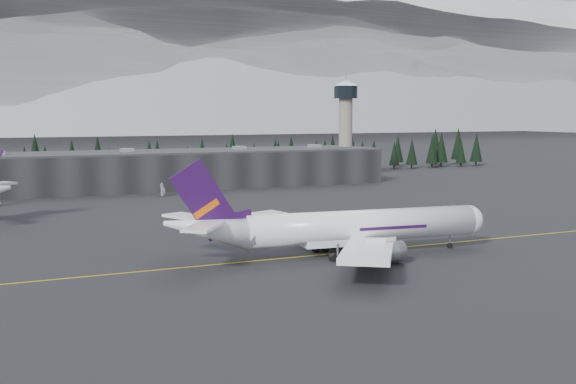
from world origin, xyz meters
name	(u,v)px	position (x,y,z in m)	size (l,w,h in m)	color
ground	(334,251)	(0.00, 0.00, 0.00)	(1400.00, 1400.00, 0.00)	black
taxiline	(339,253)	(0.00, -2.00, 0.01)	(400.00, 0.40, 0.02)	gold
terminal	(157,170)	(0.00, 125.00, 6.30)	(160.00, 30.00, 12.60)	black
control_tower	(346,118)	(75.00, 128.00, 23.41)	(10.00, 10.00, 37.70)	gray
treeline	(132,160)	(0.00, 162.00, 7.50)	(360.00, 20.00, 15.00)	black
jet_main	(335,228)	(-1.91, -3.90, 5.04)	(60.65, 55.72, 17.86)	white
gse_vehicle_b	(163,194)	(-4.84, 100.10, 0.72)	(1.69, 4.20, 1.43)	silver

